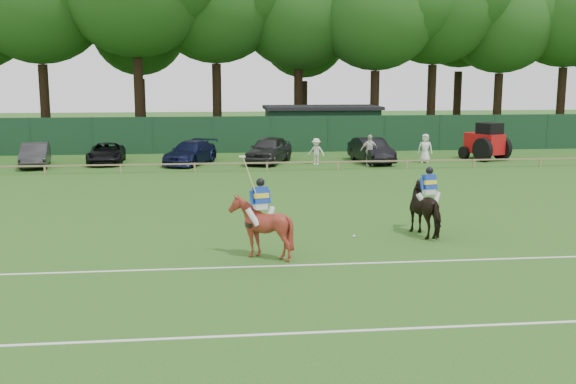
{
  "coord_description": "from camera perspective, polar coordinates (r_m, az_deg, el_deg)",
  "views": [
    {
      "loc": [
        -1.97,
        -19.1,
        5.27
      ],
      "look_at": [
        0.5,
        3.0,
        1.4
      ],
      "focal_mm": 42.0,
      "sensor_mm": 36.0,
      "label": 1
    }
  ],
  "objects": [
    {
      "name": "ground",
      "position": [
        19.91,
        -0.47,
        -5.48
      ],
      "size": [
        160.0,
        160.0,
        0.0
      ],
      "primitive_type": "plane",
      "color": "#1E4C14",
      "rests_on": "ground"
    },
    {
      "name": "horse_dark",
      "position": [
        22.82,
        11.78,
        -1.44
      ],
      "size": [
        1.44,
        2.24,
        1.75
      ],
      "primitive_type": "imported",
      "rotation": [
        0.0,
        0.0,
        3.4
      ],
      "color": "black",
      "rests_on": "ground"
    },
    {
      "name": "horse_chestnut",
      "position": [
        19.6,
        -2.33,
        -2.98
      ],
      "size": [
        1.87,
        2.0,
        1.83
      ],
      "primitive_type": "imported",
      "rotation": [
        0.0,
        0.0,
        3.42
      ],
      "color": "maroon",
      "rests_on": "ground"
    },
    {
      "name": "sedan_grey",
      "position": [
        41.81,
        -20.63,
        2.96
      ],
      "size": [
        2.12,
        4.4,
        1.39
      ],
      "primitive_type": "imported",
      "rotation": [
        0.0,
        0.0,
        0.16
      ],
      "color": "#2B2B2E",
      "rests_on": "ground"
    },
    {
      "name": "suv_black",
      "position": [
        42.01,
        -15.13,
        3.17
      ],
      "size": [
        2.29,
        4.54,
        1.23
      ],
      "primitive_type": "imported",
      "rotation": [
        0.0,
        0.0,
        0.06
      ],
      "color": "black",
      "rests_on": "ground"
    },
    {
      "name": "sedan_navy",
      "position": [
        40.73,
        -8.26,
        3.31
      ],
      "size": [
        3.6,
        5.13,
        1.38
      ],
      "primitive_type": "imported",
      "rotation": [
        0.0,
        0.0,
        -0.39
      ],
      "color": "#111638",
      "rests_on": "ground"
    },
    {
      "name": "hatch_grey",
      "position": [
        40.88,
        -1.63,
        3.6
      ],
      "size": [
        3.56,
        5.09,
        1.61
      ],
      "primitive_type": "imported",
      "rotation": [
        0.0,
        0.0,
        -0.39
      ],
      "color": "#2A2A2C",
      "rests_on": "ground"
    },
    {
      "name": "estate_black",
      "position": [
        41.34,
        7.06,
        3.51
      ],
      "size": [
        2.14,
        4.68,
        1.49
      ],
      "primitive_type": "imported",
      "rotation": [
        0.0,
        0.0,
        0.13
      ],
      "color": "black",
      "rests_on": "ground"
    },
    {
      "name": "spectator_left",
      "position": [
        40.08,
        2.4,
        3.44
      ],
      "size": [
        1.17,
        0.94,
        1.57
      ],
      "primitive_type": "imported",
      "rotation": [
        0.0,
        0.0,
        -0.4
      ],
      "color": "silver",
      "rests_on": "ground"
    },
    {
      "name": "spectator_mid",
      "position": [
        39.82,
        6.91,
        3.53
      ],
      "size": [
        1.11,
        0.55,
        1.83
      ],
      "primitive_type": "imported",
      "rotation": [
        0.0,
        0.0,
        0.09
      ],
      "color": "silver",
      "rests_on": "ground"
    },
    {
      "name": "spectator_right",
      "position": [
        41.78,
        11.54,
        3.64
      ],
      "size": [
        0.98,
        0.77,
        1.76
      ],
      "primitive_type": "imported",
      "rotation": [
        0.0,
        0.0,
        -0.26
      ],
      "color": "white",
      "rests_on": "ground"
    },
    {
      "name": "rider_dark",
      "position": [
        22.67,
        11.86,
        0.46
      ],
      "size": [
        0.93,
        0.49,
        1.41
      ],
      "rotation": [
        0.0,
        0.0,
        3.4
      ],
      "color": "silver",
      "rests_on": "ground"
    },
    {
      "name": "rider_chestnut",
      "position": [
        19.42,
        -2.34,
        -0.69
      ],
      "size": [
        0.98,
        0.52,
        2.05
      ],
      "rotation": [
        0.0,
        0.0,
        3.42
      ],
      "color": "silver",
      "rests_on": "ground"
    },
    {
      "name": "polo_ball",
      "position": [
        22.28,
        5.6,
        -3.74
      ],
      "size": [
        0.09,
        0.09,
        0.09
      ],
      "primitive_type": "sphere",
      "color": "silver",
      "rests_on": "ground"
    },
    {
      "name": "pitch_lines",
      "position": [
        16.58,
        0.79,
        -8.64
      ],
      "size": [
        60.0,
        5.1,
        0.01
      ],
      "color": "silver",
      "rests_on": "ground"
    },
    {
      "name": "pitch_rail",
      "position": [
        37.46,
        -3.31,
        2.46
      ],
      "size": [
        62.1,
        0.1,
        0.5
      ],
      "color": "#997F5B",
      "rests_on": "ground"
    },
    {
      "name": "perimeter_fence",
      "position": [
        46.32,
        -3.93,
        4.87
      ],
      "size": [
        92.08,
        0.08,
        2.5
      ],
      "color": "#14351E",
      "rests_on": "ground"
    },
    {
      "name": "utility_shed",
      "position": [
        49.88,
        2.85,
        5.57
      ],
      "size": [
        8.4,
        4.4,
        3.04
      ],
      "color": "#14331E",
      "rests_on": "ground"
    },
    {
      "name": "tree_row",
      "position": [
        54.5,
        -2.18,
        4.32
      ],
      "size": [
        96.0,
        12.0,
        21.0
      ],
      "primitive_type": null,
      "color": "#26561C",
      "rests_on": "ground"
    },
    {
      "name": "tractor",
      "position": [
        44.1,
        16.42,
        4.05
      ],
      "size": [
        2.79,
        3.28,
        2.34
      ],
      "rotation": [
        0.0,
        0.0,
        0.4
      ],
      "color": "#B41010",
      "rests_on": "ground"
    }
  ]
}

